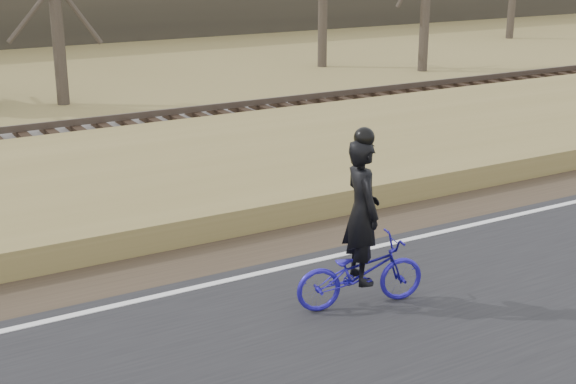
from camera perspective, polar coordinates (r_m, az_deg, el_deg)
ground at (r=12.88m, az=9.50°, el=-3.80°), size 120.00×120.00×0.00m
road at (r=11.22m, az=17.67°, el=-7.54°), size 120.00×6.00×0.06m
edge_line at (r=13.00m, az=8.96°, el=-3.26°), size 120.00×0.12×0.01m
shoulder at (r=13.75m, az=6.35°, el=-2.18°), size 120.00×1.60×0.04m
embankment at (r=16.08m, az=0.04°, el=1.59°), size 120.00×5.00×0.44m
ballast at (r=19.35m, az=-5.64°, el=4.25°), size 120.00×3.00×0.45m
railroad at (r=19.29m, az=-5.67°, el=5.13°), size 120.00×2.40×0.29m
cyclist at (r=10.33m, az=5.21°, el=-4.03°), size 1.83×0.96×2.38m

